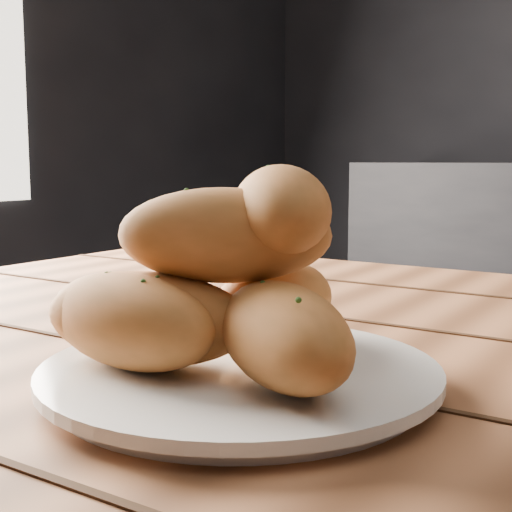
{
  "coord_description": "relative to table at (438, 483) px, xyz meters",
  "views": [
    {
      "loc": [
        -0.39,
        -0.71,
        0.9
      ],
      "look_at": [
        -0.66,
        -0.3,
        0.84
      ],
      "focal_mm": 50.0,
      "sensor_mm": 36.0,
      "label": 1
    }
  ],
  "objects": [
    {
      "name": "table",
      "position": [
        0.0,
        0.0,
        0.0
      ],
      "size": [
        1.43,
        0.96,
        0.75
      ],
      "color": "#9D603B",
      "rests_on": "ground"
    },
    {
      "name": "plate",
      "position": [
        -0.1,
        -0.14,
        0.11
      ],
      "size": [
        0.27,
        0.27,
        0.02
      ],
      "color": "white",
      "rests_on": "table"
    },
    {
      "name": "bread_rolls",
      "position": [
        -0.11,
        -0.14,
        0.17
      ],
      "size": [
        0.26,
        0.22,
        0.13
      ],
      "color": "#B36731",
      "rests_on": "plate"
    }
  ]
}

